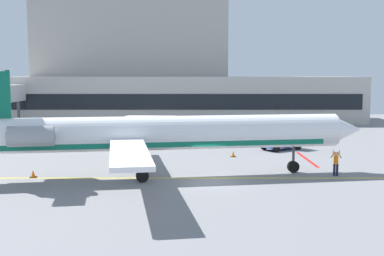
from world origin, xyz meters
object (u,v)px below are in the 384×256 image
Objects in this scene: marshaller at (333,163)px; pushback_tractor at (282,140)px; regional_jet at (149,134)px; fuel_tank at (150,122)px; baggage_tug at (221,127)px.

pushback_tractor is at bearing 95.81° from marshaller.
regional_jet is at bearing -132.24° from pushback_tractor.
marshaller is (16.16, -28.99, -0.24)m from fuel_tank.
baggage_tug reaches higher than pushback_tractor.
regional_jet is 7.16× the size of pushback_tractor.
fuel_tank is (-2.42, 29.48, -2.00)m from regional_jet.
pushback_tractor is (5.50, -12.46, -0.07)m from baggage_tug.
marshaller is at bearing 2.04° from regional_jet.
baggage_tug is 13.62m from pushback_tractor.
baggage_tug is at bearing -19.85° from fuel_tank.
pushback_tractor is at bearing -66.18° from baggage_tug.
regional_jet is at bearing -177.96° from marshaller.
marshaller is (1.34, -13.17, 0.08)m from pushback_tractor.
fuel_tank reaches higher than marshaller.
pushback_tractor is 21.68m from fuel_tank.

